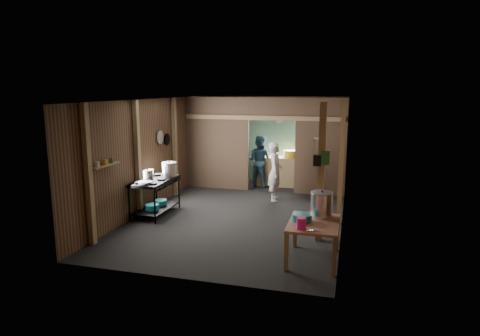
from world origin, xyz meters
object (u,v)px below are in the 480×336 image
(stock_pot, at_px, (322,205))
(prep_table, at_px, (313,241))
(stove_pot_large, at_px, (169,170))
(cook, at_px, (275,171))
(pink_bucket, at_px, (301,223))
(yellow_tub, at_px, (290,154))
(gas_range, at_px, (156,197))

(stock_pot, bearing_deg, prep_table, -105.11)
(stove_pot_large, bearing_deg, cook, 33.91)
(stock_pot, distance_m, cook, 3.53)
(prep_table, distance_m, pink_bucket, 0.60)
(stock_pot, xyz_separation_m, cook, (-1.40, 3.24, -0.12))
(yellow_tub, bearing_deg, gas_range, -125.51)
(stock_pot, relative_size, cook, 0.30)
(prep_table, relative_size, stove_pot_large, 3.25)
(yellow_tub, bearing_deg, cook, -94.94)
(gas_range, height_order, stove_pot_large, stove_pot_large)
(cook, bearing_deg, pink_bucket, -169.54)
(pink_bucket, bearing_deg, yellow_tub, 100.09)
(stock_pot, distance_m, pink_bucket, 0.79)
(stove_pot_large, height_order, cook, cook)
(prep_table, relative_size, stock_pot, 2.48)
(prep_table, bearing_deg, stove_pot_large, 149.56)
(pink_bucket, relative_size, cook, 0.12)
(prep_table, distance_m, yellow_tub, 5.39)
(stock_pot, relative_size, yellow_tub, 1.17)
(stove_pot_large, relative_size, stock_pot, 0.76)
(gas_range, height_order, pink_bucket, pink_bucket)
(stock_pot, bearing_deg, yellow_tub, 104.43)
(prep_table, relative_size, pink_bucket, 6.07)
(stove_pot_large, height_order, yellow_tub, stove_pot_large)
(pink_bucket, bearing_deg, gas_range, 149.91)
(gas_range, relative_size, stock_pot, 3.06)
(stock_pot, xyz_separation_m, yellow_tub, (-1.26, 4.88, 0.08))
(pink_bucket, xyz_separation_m, yellow_tub, (-1.00, 5.62, 0.20))
(gas_range, distance_m, stock_pot, 4.05)
(stock_pot, relative_size, pink_bucket, 2.45)
(gas_range, bearing_deg, stove_pot_large, 68.02)
(gas_range, distance_m, stove_pot_large, 0.72)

